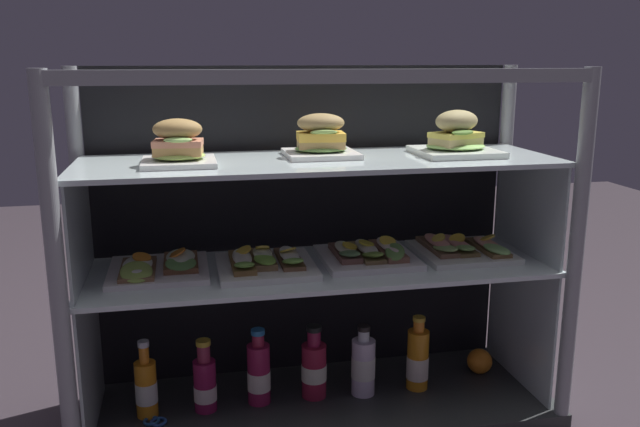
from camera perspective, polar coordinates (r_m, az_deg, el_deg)
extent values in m
cube|color=#342B31|center=(1.93, 0.00, -16.99)|extent=(6.00, 6.00, 0.02)
cube|color=#2C2E2E|center=(1.92, 0.00, -16.24)|extent=(1.28, 0.44, 0.04)
cylinder|color=gray|center=(1.54, -21.69, -6.32)|extent=(0.04, 0.04, 0.95)
cylinder|color=gray|center=(1.80, 21.22, -3.55)|extent=(0.04, 0.04, 0.95)
cylinder|color=gray|center=(1.92, -19.75, -2.36)|extent=(0.04, 0.04, 0.95)
cylinder|color=gray|center=(2.13, 15.39, -0.55)|extent=(0.04, 0.04, 0.95)
cube|color=gray|center=(1.48, 1.65, 11.76)|extent=(1.24, 0.03, 0.03)
cube|color=black|center=(1.94, -1.32, -0.83)|extent=(1.20, 0.01, 0.91)
cube|color=silver|center=(1.81, -19.23, -11.56)|extent=(0.01, 0.36, 0.38)
cube|color=silver|center=(2.03, 16.97, -8.71)|extent=(0.01, 0.36, 0.38)
cube|color=silver|center=(1.76, 0.00, -4.74)|extent=(1.22, 0.38, 0.01)
cube|color=silver|center=(1.70, -20.09, -1.15)|extent=(0.01, 0.36, 0.27)
cube|color=silver|center=(1.93, 17.64, 0.66)|extent=(0.01, 0.36, 0.27)
cube|color=silver|center=(1.69, 0.00, 4.52)|extent=(1.22, 0.38, 0.01)
cube|color=white|center=(1.63, -12.09, 4.36)|extent=(0.18, 0.18, 0.01)
ellipsoid|color=#A4C75A|center=(1.63, -12.12, 4.91)|extent=(0.13, 0.11, 0.02)
cube|color=tan|center=(1.63, -12.14, 5.34)|extent=(0.12, 0.09, 0.02)
cube|color=tan|center=(1.63, -12.17, 5.98)|extent=(0.12, 0.10, 0.02)
ellipsoid|color=#9CCC69|center=(1.59, -12.19, 6.24)|extent=(0.07, 0.04, 0.01)
ellipsoid|color=#A37D44|center=(1.62, -12.23, 7.14)|extent=(0.13, 0.10, 0.05)
cube|color=white|center=(1.74, 0.07, 5.18)|extent=(0.18, 0.18, 0.01)
ellipsoid|color=#6C9E50|center=(1.73, 0.07, 5.64)|extent=(0.14, 0.12, 0.01)
cube|color=tan|center=(1.73, 0.07, 6.00)|extent=(0.13, 0.09, 0.02)
cube|color=yellow|center=(1.73, 0.07, 6.68)|extent=(0.13, 0.10, 0.02)
ellipsoid|color=#91B657|center=(1.69, 0.34, 7.03)|extent=(0.07, 0.04, 0.02)
ellipsoid|color=#A0834D|center=(1.73, 0.07, 7.84)|extent=(0.13, 0.10, 0.05)
cube|color=white|center=(1.80, 11.67, 5.22)|extent=(0.21, 0.21, 0.02)
ellipsoid|color=#98D26B|center=(1.80, 11.69, 5.72)|extent=(0.16, 0.13, 0.02)
cube|color=tan|center=(1.79, 11.71, 6.10)|extent=(0.15, 0.12, 0.02)
cube|color=#E1D252|center=(1.79, 11.74, 6.66)|extent=(0.15, 0.13, 0.01)
ellipsoid|color=#568030|center=(1.76, 12.23, 6.87)|extent=(0.08, 0.06, 0.02)
ellipsoid|color=tan|center=(1.79, 11.79, 7.81)|extent=(0.15, 0.13, 0.06)
cube|color=white|center=(1.75, -13.76, -4.78)|extent=(0.25, 0.25, 0.01)
cube|color=brown|center=(1.73, -15.46, -4.65)|extent=(0.09, 0.19, 0.01)
ellipsoid|color=#94B649|center=(1.67, -15.59, -4.87)|extent=(0.09, 0.10, 0.04)
ellipsoid|color=silver|center=(1.73, -15.49, -4.23)|extent=(0.07, 0.15, 0.02)
cylinder|color=orange|center=(1.74, -15.15, -3.67)|extent=(0.07, 0.07, 0.02)
cube|color=brown|center=(1.75, -11.93, -4.15)|extent=(0.09, 0.16, 0.01)
ellipsoid|color=#5B9346|center=(1.70, -11.95, -4.23)|extent=(0.09, 0.09, 0.03)
ellipsoid|color=silver|center=(1.75, -11.96, -3.66)|extent=(0.07, 0.13, 0.02)
cylinder|color=orange|center=(1.74, -12.25, -3.36)|extent=(0.05, 0.05, 0.02)
cube|color=white|center=(1.73, -4.70, -4.54)|extent=(0.25, 0.25, 0.02)
cube|color=brown|center=(1.72, -6.74, -4.26)|extent=(0.06, 0.19, 0.01)
ellipsoid|color=#669A3B|center=(1.66, -6.57, -4.42)|extent=(0.06, 0.10, 0.04)
ellipsoid|color=#EBE9CE|center=(1.71, -6.75, -3.80)|extent=(0.05, 0.15, 0.02)
cylinder|color=yellow|center=(1.74, -6.65, -3.20)|extent=(0.05, 0.05, 0.02)
cube|color=brown|center=(1.74, -4.98, -3.95)|extent=(0.06, 0.17, 0.02)
ellipsoid|color=#76B53A|center=(1.69, -4.78, -3.99)|extent=(0.07, 0.09, 0.02)
ellipsoid|color=#E1EDC1|center=(1.73, -4.99, -3.46)|extent=(0.05, 0.13, 0.01)
cylinder|color=#FBE04B|center=(1.75, -5.00, -2.97)|extent=(0.04, 0.04, 0.02)
cube|color=brown|center=(1.74, -2.68, -3.94)|extent=(0.06, 0.19, 0.01)
ellipsoid|color=#80C54D|center=(1.69, -2.38, -4.13)|extent=(0.06, 0.10, 0.04)
ellipsoid|color=white|center=(1.74, -2.68, -3.52)|extent=(0.05, 0.15, 0.02)
cylinder|color=yellow|center=(1.74, -2.77, -3.18)|extent=(0.06, 0.06, 0.02)
cube|color=white|center=(1.80, 4.09, -3.81)|extent=(0.25, 0.25, 0.02)
cube|color=brown|center=(1.79, 2.18, -3.43)|extent=(0.06, 0.17, 0.02)
ellipsoid|color=#57824C|center=(1.74, 2.58, -3.46)|extent=(0.06, 0.09, 0.03)
ellipsoid|color=beige|center=(1.78, 2.18, -2.98)|extent=(0.05, 0.13, 0.01)
cylinder|color=yellow|center=(1.77, 2.58, -2.80)|extent=(0.05, 0.05, 0.02)
cube|color=brown|center=(1.80, 4.03, -3.36)|extent=(0.06, 0.20, 0.01)
ellipsoid|color=#73A03A|center=(1.75, 4.57, -3.55)|extent=(0.06, 0.10, 0.04)
ellipsoid|color=silver|center=(1.80, 4.04, -2.93)|extent=(0.05, 0.16, 0.02)
cylinder|color=yellow|center=(1.80, 4.02, -2.57)|extent=(0.05, 0.05, 0.02)
cube|color=brown|center=(1.82, 5.92, -3.22)|extent=(0.06, 0.19, 0.02)
ellipsoid|color=#669B46|center=(1.76, 6.49, -3.30)|extent=(0.08, 0.11, 0.04)
ellipsoid|color=#F5E1CB|center=(1.81, 5.93, -2.72)|extent=(0.05, 0.15, 0.02)
cylinder|color=yellow|center=(1.81, 5.87, -2.36)|extent=(0.06, 0.06, 0.02)
cube|color=white|center=(1.90, 12.16, -3.27)|extent=(0.25, 0.25, 0.01)
cube|color=brown|center=(1.89, 10.09, -2.83)|extent=(0.06, 0.19, 0.01)
ellipsoid|color=#A0C86C|center=(1.83, 10.78, -2.95)|extent=(0.07, 0.11, 0.03)
ellipsoid|color=#EF9F87|center=(1.88, 10.11, -2.36)|extent=(0.05, 0.16, 0.02)
cylinder|color=yellow|center=(1.86, 10.20, -2.10)|extent=(0.04, 0.05, 0.02)
cube|color=brown|center=(1.91, 11.66, -2.75)|extent=(0.06, 0.20, 0.01)
ellipsoid|color=#92D067|center=(1.85, 12.41, -2.92)|extent=(0.07, 0.11, 0.04)
ellipsoid|color=#DF9383|center=(1.90, 11.68, -2.42)|extent=(0.05, 0.16, 0.01)
cylinder|color=yellow|center=(1.91, 11.77, -2.13)|extent=(0.06, 0.06, 0.02)
cube|color=brown|center=(1.91, 14.26, -2.86)|extent=(0.06, 0.19, 0.01)
ellipsoid|color=#95D571|center=(1.86, 15.04, -2.99)|extent=(0.07, 0.10, 0.02)
ellipsoid|color=#EBA68A|center=(1.91, 14.28, -2.52)|extent=(0.05, 0.15, 0.01)
cylinder|color=yellow|center=(1.93, 14.23, -2.05)|extent=(0.06, 0.06, 0.02)
cylinder|color=orange|center=(1.86, -14.79, -14.47)|extent=(0.06, 0.06, 0.15)
cylinder|color=white|center=(1.86, -14.77, -14.68)|extent=(0.06, 0.06, 0.06)
cylinder|color=orange|center=(1.82, -14.97, -11.70)|extent=(0.03, 0.03, 0.05)
cylinder|color=white|center=(1.80, -15.03, -10.82)|extent=(0.03, 0.03, 0.02)
cylinder|color=#8F1A4A|center=(1.86, -9.91, -14.44)|extent=(0.06, 0.06, 0.14)
cylinder|color=white|center=(1.86, -9.88, -14.99)|extent=(0.06, 0.06, 0.04)
cylinder|color=#992D49|center=(1.81, -10.03, -11.80)|extent=(0.03, 0.03, 0.05)
cylinder|color=gold|center=(1.80, -10.06, -10.94)|extent=(0.04, 0.04, 0.01)
cylinder|color=#9D1F4C|center=(1.87, -5.31, -13.64)|extent=(0.06, 0.06, 0.17)
cylinder|color=white|center=(1.88, -5.30, -14.14)|extent=(0.06, 0.06, 0.05)
cylinder|color=#9B2541|center=(1.82, -5.38, -10.82)|extent=(0.03, 0.03, 0.03)
cylinder|color=#2775B8|center=(1.81, -5.40, -10.15)|extent=(0.04, 0.04, 0.01)
cylinder|color=maroon|center=(1.89, -0.52, -13.43)|extent=(0.07, 0.07, 0.15)
cylinder|color=white|center=(1.89, -0.52, -13.53)|extent=(0.07, 0.07, 0.05)
cylinder|color=maroon|center=(1.85, -0.53, -10.71)|extent=(0.04, 0.04, 0.04)
cylinder|color=black|center=(1.84, -0.53, -9.89)|extent=(0.04, 0.04, 0.01)
cylinder|color=white|center=(1.91, 3.76, -13.11)|extent=(0.07, 0.07, 0.16)
cylinder|color=white|center=(1.91, 3.76, -13.08)|extent=(0.07, 0.07, 0.06)
cylinder|color=white|center=(1.87, 3.80, -10.47)|extent=(0.03, 0.03, 0.03)
cylinder|color=black|center=(1.86, 3.81, -9.85)|extent=(0.04, 0.04, 0.01)
cylinder|color=orange|center=(1.95, 8.44, -12.39)|extent=(0.06, 0.06, 0.17)
cylinder|color=#EDE4CC|center=(1.96, 8.42, -12.99)|extent=(0.06, 0.06, 0.07)
cylinder|color=orange|center=(1.91, 8.55, -9.60)|extent=(0.03, 0.03, 0.03)
cylinder|color=gold|center=(1.90, 8.57, -8.99)|extent=(0.04, 0.04, 0.01)
sphere|color=orange|center=(2.09, 13.63, -12.30)|extent=(0.08, 0.08, 0.08)
torus|color=#235B99|center=(1.86, -14.37, -16.98)|extent=(0.05, 0.05, 0.01)
torus|color=#2954A4|center=(1.85, -13.79, -17.08)|extent=(0.06, 0.06, 0.01)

